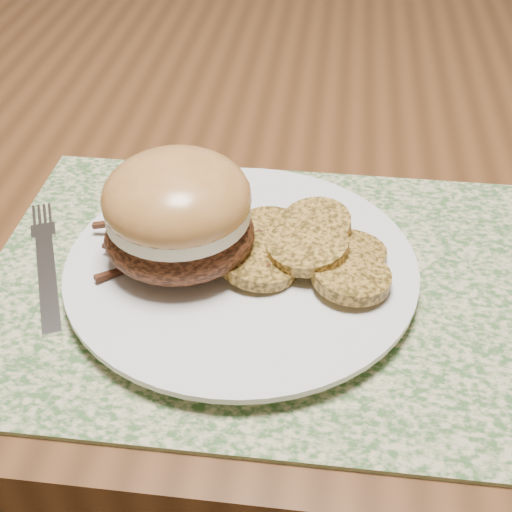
{
  "coord_description": "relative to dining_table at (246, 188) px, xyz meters",
  "views": [
    {
      "loc": [
        0.09,
        -0.68,
        1.12
      ],
      "look_at": [
        0.04,
        -0.27,
        0.79
      ],
      "focal_mm": 50.0,
      "sensor_mm": 36.0,
      "label": 1
    }
  ],
  "objects": [
    {
      "name": "roasted_potatoes",
      "position": [
        0.08,
        -0.24,
        0.11
      ],
      "size": [
        0.15,
        0.13,
        0.03
      ],
      "color": "#A87B31",
      "rests_on": "dinner_plate"
    },
    {
      "name": "fork",
      "position": [
        -0.13,
        -0.26,
        0.09
      ],
      "size": [
        0.08,
        0.16,
        0.0
      ],
      "rotation": [
        0.0,
        0.0,
        0.4
      ],
      "color": "silver",
      "rests_on": "placemat"
    },
    {
      "name": "pork_sandwich",
      "position": [
        -0.02,
        -0.25,
        0.14
      ],
      "size": [
        0.14,
        0.14,
        0.09
      ],
      "rotation": [
        0.0,
        0.0,
        0.3
      ],
      "color": "black",
      "rests_on": "dinner_plate"
    },
    {
      "name": "ground",
      "position": [
        0.0,
        0.0,
        -0.67
      ],
      "size": [
        3.5,
        3.5,
        0.0
      ],
      "primitive_type": "plane",
      "color": "#533A1C",
      "rests_on": "ground"
    },
    {
      "name": "dinner_plate",
      "position": [
        0.03,
        -0.25,
        0.09
      ],
      "size": [
        0.26,
        0.26,
        0.02
      ],
      "primitive_type": "cylinder",
      "color": "silver",
      "rests_on": "placemat"
    },
    {
      "name": "dining_table",
      "position": [
        0.0,
        0.0,
        0.0
      ],
      "size": [
        1.5,
        0.9,
        0.75
      ],
      "color": "brown",
      "rests_on": "ground"
    },
    {
      "name": "placemat",
      "position": [
        0.05,
        -0.26,
        0.08
      ],
      "size": [
        0.45,
        0.33,
        0.0
      ],
      "primitive_type": "cube",
      "color": "#3E6333",
      "rests_on": "dining_table"
    }
  ]
}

